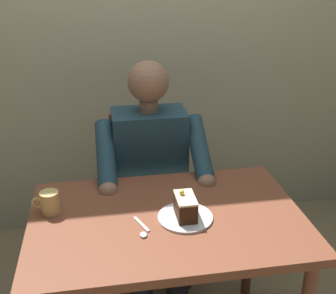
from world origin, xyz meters
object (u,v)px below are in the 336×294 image
(seated_person, at_px, (152,181))
(cake_slice, at_px, (185,206))
(chair, at_px, (148,188))
(coffee_cup, at_px, (50,202))
(dessert_spoon, at_px, (143,230))
(dining_table, at_px, (167,235))

(seated_person, height_order, cake_slice, seated_person)
(cake_slice, bearing_deg, chair, -84.35)
(cake_slice, relative_size, coffee_cup, 1.14)
(seated_person, distance_m, coffee_cup, 0.59)
(cake_slice, height_order, dessert_spoon, cake_slice)
(cake_slice, bearing_deg, seated_person, -82.36)
(seated_person, height_order, dessert_spoon, seated_person)
(dessert_spoon, bearing_deg, chair, -98.44)
(chair, bearing_deg, cake_slice, 95.65)
(chair, relative_size, coffee_cup, 8.21)
(cake_slice, bearing_deg, dining_table, -22.85)
(dining_table, height_order, cake_slice, cake_slice)
(chair, relative_size, cake_slice, 7.18)
(dining_table, xyz_separation_m, seated_person, (0.00, -0.46, -0.00))
(coffee_cup, bearing_deg, seated_person, -141.26)
(chair, relative_size, seated_person, 0.74)
(chair, height_order, dessert_spoon, chair)
(chair, xyz_separation_m, seated_person, (0.00, 0.17, 0.14))
(dining_table, relative_size, coffee_cup, 9.82)
(chair, bearing_deg, dining_table, 90.00)
(dessert_spoon, bearing_deg, seated_person, -101.09)
(cake_slice, xyz_separation_m, dessert_spoon, (0.17, 0.05, -0.05))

